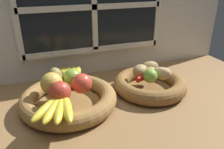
{
  "coord_description": "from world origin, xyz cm",
  "views": [
    {
      "loc": [
        -27.81,
        -67.37,
        43.78
      ],
      "look_at": [
        -1.29,
        2.44,
        9.84
      ],
      "focal_mm": 35.4,
      "sensor_mm": 36.0,
      "label": 1
    }
  ],
  "objects_px": {
    "pear_brown": "(55,78)",
    "banana_bunch_back": "(71,75)",
    "potato_large": "(151,73)",
    "apple_green_back": "(72,78)",
    "potato_small": "(162,73)",
    "fruit_bowl_left": "(69,99)",
    "chili_pepper": "(150,76)",
    "banana_bunch_front": "(58,107)",
    "potato_oblong": "(140,71)",
    "apple_red_right": "(82,84)",
    "apple_red_front": "(60,92)",
    "potato_back": "(150,67)",
    "fruit_bowl_right": "(150,84)",
    "lime_near": "(150,76)",
    "apple_golden_left": "(52,83)"
  },
  "relations": [
    {
      "from": "fruit_bowl_right",
      "to": "potato_large",
      "type": "distance_m",
      "value": 0.05
    },
    {
      "from": "fruit_bowl_right",
      "to": "apple_red_right",
      "type": "xyz_separation_m",
      "value": [
        -0.29,
        -0.03,
        0.07
      ]
    },
    {
      "from": "pear_brown",
      "to": "potato_large",
      "type": "bearing_deg",
      "value": -7.72
    },
    {
      "from": "lime_near",
      "to": "chili_pepper",
      "type": "xyz_separation_m",
      "value": [
        0.02,
        0.03,
        -0.02
      ]
    },
    {
      "from": "potato_small",
      "to": "lime_near",
      "type": "bearing_deg",
      "value": -173.33
    },
    {
      "from": "banana_bunch_back",
      "to": "potato_large",
      "type": "height_order",
      "value": "potato_large"
    },
    {
      "from": "apple_red_front",
      "to": "potato_large",
      "type": "distance_m",
      "value": 0.37
    },
    {
      "from": "banana_bunch_back",
      "to": "apple_green_back",
      "type": "bearing_deg",
      "value": -96.24
    },
    {
      "from": "apple_green_back",
      "to": "apple_golden_left",
      "type": "bearing_deg",
      "value": -159.26
    },
    {
      "from": "apple_golden_left",
      "to": "banana_bunch_back",
      "type": "distance_m",
      "value": 0.13
    },
    {
      "from": "potato_back",
      "to": "fruit_bowl_right",
      "type": "bearing_deg",
      "value": -114.44
    },
    {
      "from": "potato_large",
      "to": "potato_oblong",
      "type": "relative_size",
      "value": 0.87
    },
    {
      "from": "fruit_bowl_left",
      "to": "apple_golden_left",
      "type": "distance_m",
      "value": 0.09
    },
    {
      "from": "pear_brown",
      "to": "banana_bunch_back",
      "type": "height_order",
      "value": "pear_brown"
    },
    {
      "from": "apple_golden_left",
      "to": "banana_bunch_front",
      "type": "xyz_separation_m",
      "value": [
        0.0,
        -0.12,
        -0.02
      ]
    },
    {
      "from": "pear_brown",
      "to": "fruit_bowl_left",
      "type": "bearing_deg",
      "value": -55.35
    },
    {
      "from": "fruit_bowl_left",
      "to": "potato_small",
      "type": "bearing_deg",
      "value": -4.83
    },
    {
      "from": "fruit_bowl_left",
      "to": "banana_bunch_back",
      "type": "bearing_deg",
      "value": 73.18
    },
    {
      "from": "pear_brown",
      "to": "potato_small",
      "type": "relative_size",
      "value": 1.02
    },
    {
      "from": "fruit_bowl_left",
      "to": "chili_pepper",
      "type": "xyz_separation_m",
      "value": [
        0.32,
        -0.01,
        0.04
      ]
    },
    {
      "from": "apple_green_back",
      "to": "lime_near",
      "type": "relative_size",
      "value": 1.22
    },
    {
      "from": "potato_small",
      "to": "potato_back",
      "type": "bearing_deg",
      "value": 98.97
    },
    {
      "from": "banana_bunch_front",
      "to": "potato_small",
      "type": "relative_size",
      "value": 2.33
    },
    {
      "from": "banana_bunch_front",
      "to": "potato_oblong",
      "type": "bearing_deg",
      "value": 21.81
    },
    {
      "from": "banana_bunch_front",
      "to": "potato_small",
      "type": "bearing_deg",
      "value": 11.2
    },
    {
      "from": "apple_red_right",
      "to": "chili_pepper",
      "type": "bearing_deg",
      "value": 4.02
    },
    {
      "from": "apple_green_back",
      "to": "chili_pepper",
      "type": "xyz_separation_m",
      "value": [
        0.3,
        -0.05,
        -0.02
      ]
    },
    {
      "from": "potato_back",
      "to": "fruit_bowl_left",
      "type": "bearing_deg",
      "value": -173.15
    },
    {
      "from": "fruit_bowl_left",
      "to": "banana_bunch_front",
      "type": "bearing_deg",
      "value": -114.23
    },
    {
      "from": "apple_red_right",
      "to": "apple_golden_left",
      "type": "xyz_separation_m",
      "value": [
        -0.1,
        0.04,
        0.0
      ]
    },
    {
      "from": "potato_oblong",
      "to": "lime_near",
      "type": "height_order",
      "value": "lime_near"
    },
    {
      "from": "apple_green_back",
      "to": "pear_brown",
      "type": "xyz_separation_m",
      "value": [
        -0.06,
        0.01,
        0.01
      ]
    },
    {
      "from": "banana_bunch_back",
      "to": "chili_pepper",
      "type": "xyz_separation_m",
      "value": [
        0.29,
        -0.12,
        -0.0
      ]
    },
    {
      "from": "pear_brown",
      "to": "lime_near",
      "type": "height_order",
      "value": "pear_brown"
    },
    {
      "from": "apple_green_back",
      "to": "chili_pepper",
      "type": "relative_size",
      "value": 0.51
    },
    {
      "from": "apple_green_back",
      "to": "potato_small",
      "type": "xyz_separation_m",
      "value": [
        0.34,
        -0.07,
        -0.01
      ]
    },
    {
      "from": "banana_bunch_back",
      "to": "potato_back",
      "type": "distance_m",
      "value": 0.33
    },
    {
      "from": "fruit_bowl_right",
      "to": "banana_bunch_back",
      "type": "relative_size",
      "value": 1.77
    },
    {
      "from": "potato_small",
      "to": "apple_green_back",
      "type": "bearing_deg",
      "value": 168.39
    },
    {
      "from": "apple_green_back",
      "to": "apple_red_front",
      "type": "height_order",
      "value": "apple_red_front"
    },
    {
      "from": "banana_bunch_front",
      "to": "lime_near",
      "type": "bearing_deg",
      "value": 11.88
    },
    {
      "from": "banana_bunch_front",
      "to": "apple_red_front",
      "type": "bearing_deg",
      "value": 72.65
    },
    {
      "from": "apple_red_front",
      "to": "apple_red_right",
      "type": "bearing_deg",
      "value": 20.87
    },
    {
      "from": "banana_bunch_front",
      "to": "apple_red_right",
      "type": "bearing_deg",
      "value": 41.21
    },
    {
      "from": "potato_oblong",
      "to": "apple_red_right",
      "type": "bearing_deg",
      "value": -167.69
    },
    {
      "from": "banana_bunch_back",
      "to": "fruit_bowl_left",
      "type": "bearing_deg",
      "value": -106.82
    },
    {
      "from": "apple_red_front",
      "to": "potato_large",
      "type": "xyz_separation_m",
      "value": [
        0.37,
        0.06,
        -0.01
      ]
    },
    {
      "from": "fruit_bowl_left",
      "to": "potato_large",
      "type": "relative_size",
      "value": 5.53
    },
    {
      "from": "apple_red_right",
      "to": "potato_back",
      "type": "xyz_separation_m",
      "value": [
        0.31,
        0.07,
        -0.01
      ]
    },
    {
      "from": "fruit_bowl_left",
      "to": "potato_large",
      "type": "bearing_deg",
      "value": -0.0
    }
  ]
}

